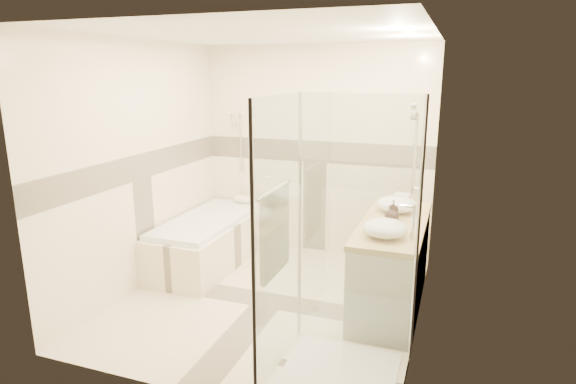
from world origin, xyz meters
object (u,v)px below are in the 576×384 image
(shower_enclosure, at_px, (327,313))
(vessel_sink_near, at_px, (397,204))
(bathtub, at_px, (209,238))
(vessel_sink_far, at_px, (385,228))
(amenity_bottle_b, at_px, (392,213))
(vanity, at_px, (392,264))
(amenity_bottle_a, at_px, (393,210))

(shower_enclosure, height_order, vessel_sink_near, shower_enclosure)
(bathtub, xyz_separation_m, vessel_sink_near, (2.13, -0.04, 0.62))
(vessel_sink_far, bearing_deg, amenity_bottle_b, 90.00)
(vanity, bearing_deg, amenity_bottle_b, -109.66)
(vanity, xyz_separation_m, amenity_bottle_b, (-0.02, -0.06, 0.51))
(amenity_bottle_a, bearing_deg, amenity_bottle_b, -90.00)
(bathtub, bearing_deg, amenity_bottle_b, -10.79)
(amenity_bottle_b, bearing_deg, amenity_bottle_a, 90.00)
(bathtub, xyz_separation_m, vessel_sink_far, (2.13, -0.82, 0.62))
(vanity, bearing_deg, amenity_bottle_a, 120.15)
(amenity_bottle_a, bearing_deg, vanity, -59.85)
(vanity, distance_m, shower_enclosure, 1.31)
(bathtub, bearing_deg, amenity_bottle_a, -8.43)
(vanity, bearing_deg, bathtub, 170.75)
(shower_enclosure, bearing_deg, amenity_bottle_b, 77.34)
(vanity, distance_m, vessel_sink_near, 0.59)
(shower_enclosure, relative_size, vessel_sink_far, 5.47)
(shower_enclosure, bearing_deg, vessel_sink_near, 80.19)
(vessel_sink_far, height_order, amenity_bottle_b, amenity_bottle_b)
(bathtub, distance_m, amenity_bottle_a, 2.24)
(vessel_sink_far, relative_size, amenity_bottle_b, 2.21)
(bathtub, xyz_separation_m, amenity_bottle_a, (2.13, -0.32, 0.63))
(bathtub, distance_m, vessel_sink_near, 2.22)
(vessel_sink_far, bearing_deg, bathtub, 158.87)
(amenity_bottle_a, bearing_deg, vessel_sink_far, -90.00)
(bathtub, height_order, vessel_sink_far, vessel_sink_far)
(vessel_sink_near, xyz_separation_m, amenity_bottle_b, (0.00, -0.36, 0.01))
(amenity_bottle_a, bearing_deg, bathtub, 171.57)
(vanity, height_order, vessel_sink_far, vessel_sink_far)
(vessel_sink_far, xyz_separation_m, amenity_bottle_b, (0.00, 0.42, 0.01))
(amenity_bottle_a, relative_size, amenity_bottle_b, 1.09)
(vessel_sink_far, bearing_deg, shower_enclosure, -108.89)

